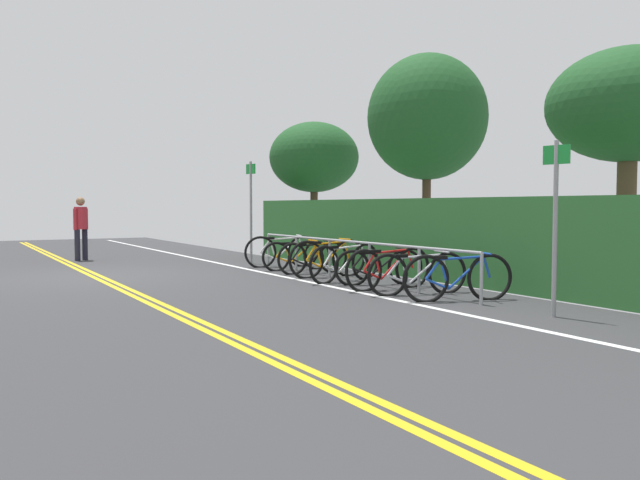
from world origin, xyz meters
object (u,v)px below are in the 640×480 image
at_px(tree_near_left, 314,158).
at_px(tree_far_right, 629,107).
at_px(bicycle_5, 379,267).
at_px(bicycle_6, 389,269).
at_px(bike_rack, 349,250).
at_px(bicycle_7, 418,273).
at_px(pedestrian, 81,224).
at_px(sign_post_far, 555,211).
at_px(bicycle_1, 297,256).
at_px(bicycle_2, 313,258).
at_px(bicycle_3, 328,258).
at_px(bicycle_8, 458,277).
at_px(bicycle_0, 282,251).
at_px(bicycle_4, 345,263).
at_px(tree_mid, 427,118).
at_px(sign_post_near, 251,203).

xyz_separation_m(tree_near_left, tree_far_right, (9.83, 0.24, 0.19)).
distance_m(bicycle_5, bicycle_6, 0.67).
relative_size(bicycle_6, tree_near_left, 0.45).
distance_m(bike_rack, bicycle_7, 2.19).
height_order(pedestrian, sign_post_far, sign_post_far).
distance_m(bicycle_1, bicycle_2, 0.81).
height_order(bicycle_6, pedestrian, pedestrian).
distance_m(bicycle_6, pedestrian, 9.39).
bearing_deg(bike_rack, tree_far_right, 38.93).
bearing_deg(tree_near_left, sign_post_far, -13.79).
xyz_separation_m(bicycle_3, bicycle_8, (3.74, 0.01, -0.02)).
relative_size(bicycle_0, bicycle_7, 0.99).
xyz_separation_m(bicycle_7, tree_far_right, (1.52, 3.07, 2.67)).
relative_size(bike_rack, bicycle_1, 4.27).
distance_m(bicycle_1, bicycle_4, 2.37).
distance_m(bicycle_0, tree_near_left, 4.72).
distance_m(bicycle_7, pedestrian, 10.09).
distance_m(bicycle_2, bicycle_8, 4.51).
bearing_deg(bicycle_0, bicycle_3, -4.08).
bearing_deg(bicycle_2, bicycle_1, 176.61).
bearing_deg(tree_near_left, bicycle_6, -20.71).
relative_size(bicycle_0, bicycle_4, 0.96).
distance_m(bicycle_6, tree_far_right, 4.67).
distance_m(bicycle_1, sign_post_far, 7.06).
relative_size(bicycle_3, tree_mid, 0.35).
bearing_deg(sign_post_far, tree_mid, 153.59).
bearing_deg(bicycle_7, bicycle_6, -177.54).
bearing_deg(tree_mid, sign_post_near, -127.29).
distance_m(bicycle_2, tree_mid, 4.48).
height_order(bicycle_5, bicycle_6, bicycle_6).
relative_size(bike_rack, tree_near_left, 1.83).
bearing_deg(bicycle_1, pedestrian, -143.78).
bearing_deg(bicycle_4, sign_post_near, -179.90).
height_order(bicycle_0, bicycle_7, bicycle_0).
height_order(bicycle_1, bicycle_5, same).
xyz_separation_m(bicycle_7, tree_near_left, (-8.31, 2.83, 2.48)).
relative_size(bicycle_8, tree_near_left, 0.44).
distance_m(bike_rack, tree_mid, 4.65).
relative_size(bicycle_1, bicycle_7, 0.95).
bearing_deg(sign_post_far, tree_far_right, 109.12).
bearing_deg(tree_far_right, bike_rack, -141.07).
relative_size(bike_rack, sign_post_near, 2.83).
relative_size(bicycle_0, sign_post_near, 0.69).
bearing_deg(sign_post_near, bicycle_3, 1.63).
bearing_deg(bicycle_7, bicycle_0, 177.59).
height_order(bicycle_4, bicycle_6, bicycle_6).
relative_size(bicycle_4, bicycle_6, 1.02).
relative_size(bike_rack, bicycle_5, 4.42).
xyz_separation_m(bicycle_2, sign_post_far, (6.17, 0.03, 1.02)).
bearing_deg(tree_near_left, bike_rack, -24.12).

